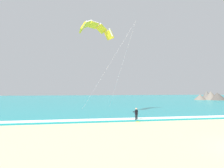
# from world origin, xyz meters

# --- Properties ---
(sea) EXTENTS (200.00, 120.00, 0.20)m
(sea) POSITION_xyz_m (0.00, 73.00, 0.10)
(sea) COLOR teal
(sea) RESTS_ON ground
(surf_foam) EXTENTS (200.00, 1.67, 0.04)m
(surf_foam) POSITION_xyz_m (0.00, 14.00, 0.22)
(surf_foam) COLOR white
(surf_foam) RESTS_ON sea
(surfboard) EXTENTS (0.90, 1.47, 0.09)m
(surfboard) POSITION_xyz_m (-4.42, 13.21, 0.03)
(surfboard) COLOR yellow
(surfboard) RESTS_ON ground
(kitesurfer) EXTENTS (0.64, 0.63, 1.69)m
(kitesurfer) POSITION_xyz_m (-4.43, 13.23, 0.94)
(kitesurfer) COLOR black
(kitesurfer) RESTS_ON ground
(kite_primary) EXTENTS (7.21, 7.96, 13.38)m
(kite_primary) POSITION_xyz_m (-8.97, 19.62, 13.52)
(kite_primary) COLOR yellow
(headland_right) EXTENTS (11.28, 8.77, 3.80)m
(headland_right) POSITION_xyz_m (38.78, 56.76, 1.60)
(headland_right) COLOR #56514C
(headland_right) RESTS_ON ground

